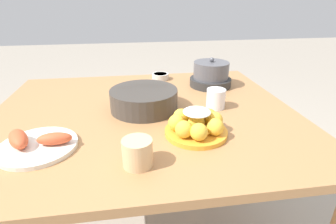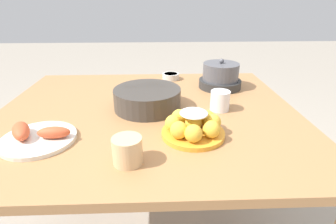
# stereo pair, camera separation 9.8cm
# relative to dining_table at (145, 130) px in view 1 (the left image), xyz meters

# --- Properties ---
(dining_table) EXTENTS (1.25, 1.07, 0.73)m
(dining_table) POSITION_rel_dining_table_xyz_m (0.00, 0.00, 0.00)
(dining_table) COLOR #A87547
(dining_table) RESTS_ON ground_plane
(cake_plate) EXTENTS (0.22, 0.22, 0.09)m
(cake_plate) POSITION_rel_dining_table_xyz_m (0.16, -0.22, 0.13)
(cake_plate) COLOR gold
(cake_plate) RESTS_ON dining_table
(serving_bowl) EXTENTS (0.28, 0.28, 0.09)m
(serving_bowl) POSITION_rel_dining_table_xyz_m (0.00, 0.02, 0.14)
(serving_bowl) COLOR #3D3833
(serving_bowl) RESTS_ON dining_table
(sauce_bowl) EXTENTS (0.09, 0.09, 0.03)m
(sauce_bowl) POSITION_rel_dining_table_xyz_m (0.12, 0.43, 0.11)
(sauce_bowl) COLOR beige
(sauce_bowl) RESTS_ON dining_table
(seafood_platter) EXTENTS (0.24, 0.24, 0.06)m
(seafood_platter) POSITION_rel_dining_table_xyz_m (-0.36, -0.24, 0.11)
(seafood_platter) COLOR silver
(seafood_platter) RESTS_ON dining_table
(cup_near) EXTENTS (0.09, 0.09, 0.08)m
(cup_near) POSITION_rel_dining_table_xyz_m (-0.04, -0.37, 0.13)
(cup_near) COLOR #DBB27F
(cup_near) RESTS_ON dining_table
(cup_far) EXTENTS (0.08, 0.08, 0.08)m
(cup_far) POSITION_rel_dining_table_xyz_m (0.30, -0.01, 0.13)
(cup_far) COLOR white
(cup_far) RESTS_ON dining_table
(warming_pot) EXTENTS (0.22, 0.22, 0.15)m
(warming_pot) POSITION_rel_dining_table_xyz_m (0.37, 0.28, 0.15)
(warming_pot) COLOR #2D2D2D
(warming_pot) RESTS_ON dining_table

